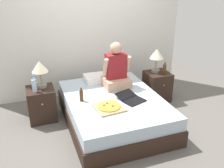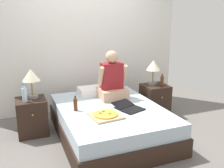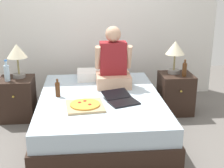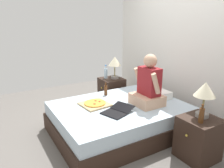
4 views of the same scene
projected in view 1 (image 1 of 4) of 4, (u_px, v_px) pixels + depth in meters
name	position (u px, v px, depth m)	size (l,w,h in m)	color
ground_plane	(113.00, 122.00, 4.16)	(5.81, 5.81, 0.00)	#66605B
wall_back	(89.00, 31.00, 4.83)	(3.81, 0.12, 2.50)	silver
bed	(113.00, 110.00, 4.07)	(1.49, 1.99, 0.46)	black
nightstand_left	(42.00, 104.00, 4.14)	(0.44, 0.47, 0.56)	black
lamp_on_left_nightstand	(40.00, 68.00, 3.96)	(0.26, 0.26, 0.45)	gray
water_bottle	(34.00, 85.00, 3.88)	(0.07, 0.07, 0.28)	silver
nightstand_right	(157.00, 86.00, 4.82)	(0.44, 0.47, 0.56)	black
lamp_on_right_nightstand	(157.00, 55.00, 4.61)	(0.26, 0.26, 0.45)	gray
beer_bottle	(164.00, 69.00, 4.60)	(0.06, 0.06, 0.23)	#512D14
pillow	(99.00, 78.00, 4.56)	(0.52, 0.34, 0.12)	white
person_seated	(116.00, 71.00, 4.26)	(0.47, 0.40, 0.78)	tan
laptop	(131.00, 99.00, 3.87)	(0.44, 0.50, 0.07)	black
pizza_box	(109.00, 107.00, 3.63)	(0.44, 0.44, 0.05)	tan
beer_bottle_on_bed	(81.00, 96.00, 3.82)	(0.06, 0.06, 0.22)	#4C2811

